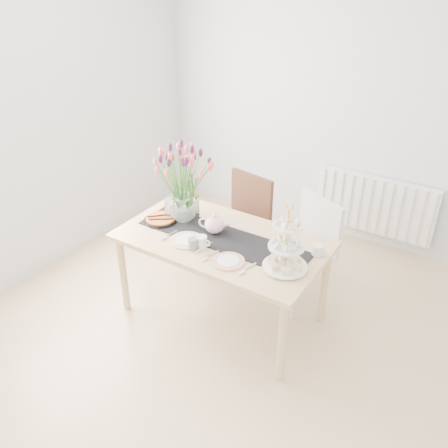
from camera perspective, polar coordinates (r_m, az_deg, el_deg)
The scene contains 15 objects.
room_shell at distance 3.01m, azimuth -1.47°, elevation 2.89°, with size 4.50×4.50×4.50m.
radiator at distance 5.03m, azimuth 17.65°, elevation 2.20°, with size 1.20×0.08×0.60m, color white.
dining_table at distance 3.70m, azimuth -0.22°, elevation -2.74°, with size 1.60×0.90×0.75m.
chair_brown at distance 4.36m, azimuth 2.24°, elevation 0.79°, with size 0.54×0.54×0.94m.
chair_white at distance 4.04m, azimuth 10.04°, elevation -2.32°, with size 0.61×0.61×0.94m.
table_runner at distance 3.65m, azimuth -0.23°, elevation -1.67°, with size 1.40×0.35×0.01m, color black.
tulip_vase at distance 3.78m, azimuth -5.25°, elevation 6.16°, with size 0.73×0.73×0.63m.
cake_stand at distance 3.28m, azimuth 7.46°, elevation -3.35°, with size 0.32×0.32×0.47m.
teapot at distance 3.68m, azimuth -1.16°, elevation -0.07°, with size 0.25×0.20×0.16m, color white, non-canonical shape.
cream_jug at distance 3.50m, azimuth 11.18°, elevation -3.09°, with size 0.08×0.08×0.08m, color silver.
tart_tin at distance 3.92m, azimuth -7.63°, elevation 0.53°, with size 0.27×0.27×0.03m.
mug_grey at distance 3.51m, azimuth -3.74°, elevation -2.38°, with size 0.08×0.08×0.09m, color slate.
mug_white at distance 3.53m, azimuth -2.69°, elevation -2.16°, with size 0.08×0.08×0.09m, color white.
plate_left at distance 3.63m, azimuth -4.53°, elevation -1.98°, with size 0.26×0.26×0.01m, color white.
plate_right at distance 3.38m, azimuth 0.51°, elevation -4.51°, with size 0.24×0.24×0.01m, color silver.
Camera 1 is at (1.51, -2.22, 2.66)m, focal length 38.00 mm.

